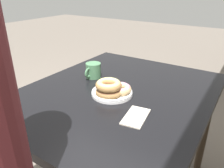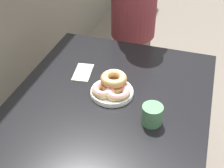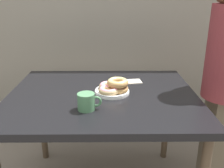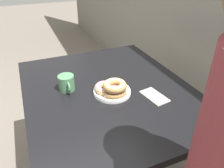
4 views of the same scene
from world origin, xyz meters
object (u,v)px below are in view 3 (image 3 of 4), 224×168
(coffee_mug, at_px, (87,101))
(donut_plate, at_px, (113,87))
(napkin, at_px, (130,82))
(dining_table, at_px, (102,104))

(coffee_mug, bearing_deg, donut_plate, 57.90)
(coffee_mug, bearing_deg, napkin, 58.92)
(donut_plate, relative_size, napkin, 1.31)
(dining_table, height_order, donut_plate, donut_plate)
(dining_table, distance_m, napkin, 0.28)
(donut_plate, distance_m, coffee_mug, 0.26)
(dining_table, bearing_deg, donut_plate, 1.40)
(napkin, bearing_deg, coffee_mug, -121.08)
(dining_table, relative_size, coffee_mug, 8.96)
(napkin, bearing_deg, donut_plate, -119.91)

